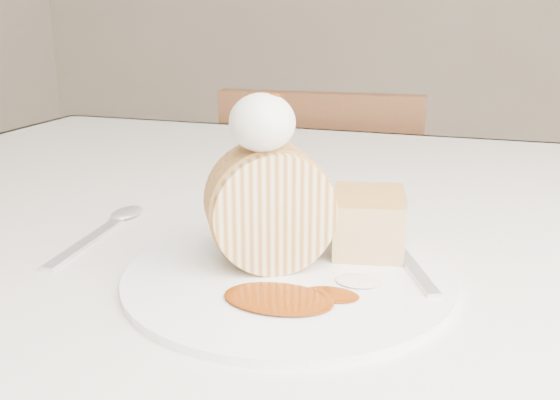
% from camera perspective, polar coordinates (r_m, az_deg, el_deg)
% --- Properties ---
extents(table, '(1.40, 0.90, 0.75)m').
position_cam_1_polar(table, '(0.69, 9.20, -8.39)').
color(table, silver).
rests_on(table, ground).
extents(chair_far, '(0.41, 0.41, 0.81)m').
position_cam_1_polar(chair_far, '(1.33, 4.13, -4.67)').
color(chair_far, brown).
rests_on(chair_far, ground).
extents(plate, '(0.30, 0.30, 0.01)m').
position_cam_1_polar(plate, '(0.49, 0.76, -6.98)').
color(plate, white).
rests_on(plate, table).
extents(roulade_slice, '(0.11, 0.09, 0.10)m').
position_cam_1_polar(roulade_slice, '(0.49, -0.90, -0.70)').
color(roulade_slice, beige).
rests_on(roulade_slice, plate).
extents(cake_chunk, '(0.07, 0.06, 0.05)m').
position_cam_1_polar(cake_chunk, '(0.52, 8.05, -2.43)').
color(cake_chunk, tan).
rests_on(cake_chunk, plate).
extents(whipped_cream, '(0.05, 0.05, 0.04)m').
position_cam_1_polar(whipped_cream, '(0.46, -1.64, 7.11)').
color(whipped_cream, white).
rests_on(whipped_cream, roulade_slice).
extents(caramel_drizzle, '(0.02, 0.02, 0.01)m').
position_cam_1_polar(caramel_drizzle, '(0.46, -1.45, 10.19)').
color(caramel_drizzle, '#712A04').
rests_on(caramel_drizzle, whipped_cream).
extents(caramel_pool, '(0.09, 0.07, 0.00)m').
position_cam_1_polar(caramel_pool, '(0.44, -0.16, -8.97)').
color(caramel_pool, '#712A04').
rests_on(caramel_pool, plate).
extents(fork, '(0.08, 0.15, 0.00)m').
position_cam_1_polar(fork, '(0.51, 11.92, -5.92)').
color(fork, silver).
rests_on(fork, plate).
extents(spoon, '(0.04, 0.16, 0.00)m').
position_cam_1_polar(spoon, '(0.59, -17.32, -3.74)').
color(spoon, silver).
rests_on(spoon, table).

